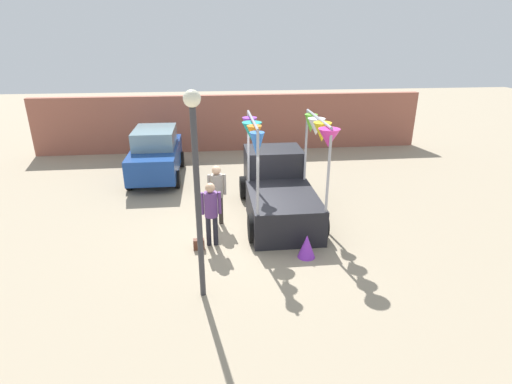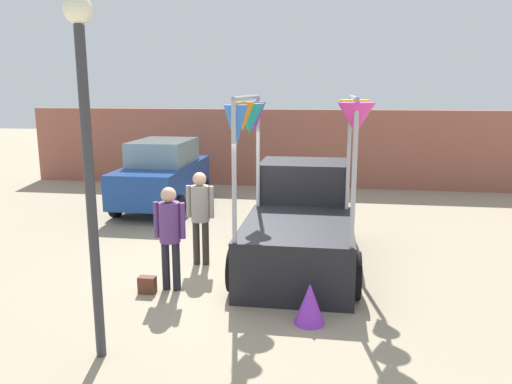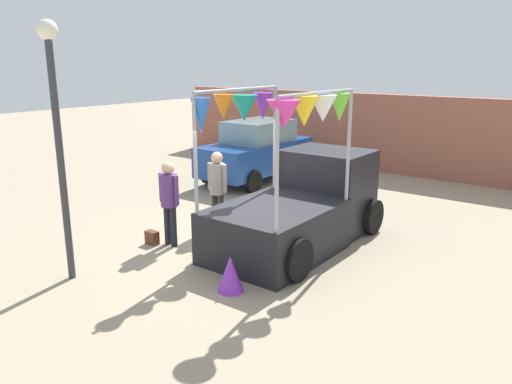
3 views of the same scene
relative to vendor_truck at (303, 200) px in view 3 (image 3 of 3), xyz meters
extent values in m
plane|color=gray|center=(-0.99, -1.09, -0.90)|extent=(60.00, 60.00, 0.00)
cube|color=black|center=(0.00, -1.00, -0.40)|extent=(1.90, 2.60, 1.00)
cube|color=black|center=(0.00, 1.00, 0.00)|extent=(1.80, 1.40, 1.80)
cube|color=#8CB2C6|center=(0.00, 1.00, 0.45)|extent=(1.76, 1.37, 0.60)
cylinder|color=black|center=(-0.95, 1.35, -0.52)|extent=(0.22, 0.76, 0.76)
cylinder|color=black|center=(0.95, 1.35, -0.52)|extent=(0.22, 0.76, 0.76)
cylinder|color=black|center=(-0.95, -1.70, -0.52)|extent=(0.22, 0.76, 0.76)
cylinder|color=black|center=(0.95, -1.70, -0.52)|extent=(0.22, 0.76, 0.76)
cylinder|color=#A5A5AD|center=(-0.87, 0.22, 1.17)|extent=(0.07, 0.07, 2.14)
cylinder|color=#A5A5AD|center=(0.87, 0.22, 1.17)|extent=(0.07, 0.07, 2.14)
cylinder|color=#A5A5AD|center=(-0.87, -2.22, 1.17)|extent=(0.07, 0.07, 2.14)
cylinder|color=#A5A5AD|center=(0.87, -2.22, 1.17)|extent=(0.07, 0.07, 2.14)
cylinder|color=#A5A5AD|center=(-0.87, -1.00, 2.24)|extent=(0.07, 2.44, 0.07)
cylinder|color=#A5A5AD|center=(0.87, -1.00, 2.24)|extent=(0.07, 2.44, 0.07)
cone|color=blue|center=(-0.87, -2.05, 1.84)|extent=(0.51, 0.51, 0.63)
cone|color=#D83399|center=(0.87, -2.05, 1.97)|extent=(0.67, 0.67, 0.45)
cone|color=orange|center=(-0.87, -1.44, 1.95)|extent=(0.53, 0.53, 0.45)
cone|color=yellow|center=(0.87, -1.44, 1.97)|extent=(0.65, 0.65, 0.50)
cone|color=teal|center=(-0.87, -0.83, 1.88)|extent=(0.74, 0.74, 0.51)
cone|color=white|center=(0.87, -0.83, 1.97)|extent=(0.66, 0.66, 0.46)
cone|color=purple|center=(-0.87, -0.22, 1.88)|extent=(0.45, 0.45, 0.54)
cone|color=#66CC33|center=(0.87, -0.22, 1.94)|extent=(0.50, 0.50, 0.52)
cube|color=navy|center=(-4.10, 3.84, -0.13)|extent=(1.70, 4.00, 0.90)
cube|color=#72939E|center=(-4.10, 3.99, 0.65)|extent=(1.50, 2.10, 0.66)
cylinder|color=black|center=(-4.95, 5.09, -0.58)|extent=(0.18, 0.64, 0.64)
cylinder|color=black|center=(-3.25, 5.09, -0.58)|extent=(0.18, 0.64, 0.64)
cylinder|color=black|center=(-4.95, 2.59, -0.58)|extent=(0.18, 0.64, 0.64)
cylinder|color=black|center=(-3.25, 2.59, -0.58)|extent=(0.18, 0.64, 0.64)
cylinder|color=black|center=(-2.12, -1.81, -0.49)|extent=(0.13, 0.13, 0.83)
cylinder|color=black|center=(-1.94, -1.81, -0.49)|extent=(0.13, 0.13, 0.83)
cylinder|color=#593372|center=(-2.03, -1.81, 0.26)|extent=(0.34, 0.34, 0.66)
sphere|color=tan|center=(-2.03, -1.81, 0.71)|extent=(0.25, 0.25, 0.25)
cylinder|color=#593372|center=(-2.25, -1.81, 0.29)|extent=(0.09, 0.09, 0.59)
cylinder|color=#593372|center=(-1.81, -1.81, 0.29)|extent=(0.09, 0.09, 0.59)
cylinder|color=#2D2823|center=(-1.94, -0.55, -0.48)|extent=(0.13, 0.13, 0.85)
cylinder|color=#2D2823|center=(-1.76, -0.55, -0.48)|extent=(0.13, 0.13, 0.85)
cylinder|color=gray|center=(-1.85, -0.55, 0.28)|extent=(0.34, 0.34, 0.67)
sphere|color=tan|center=(-1.85, -0.55, 0.75)|extent=(0.26, 0.26, 0.26)
cylinder|color=gray|center=(-2.07, -0.55, 0.32)|extent=(0.09, 0.09, 0.61)
cylinder|color=gray|center=(-1.63, -0.55, 0.32)|extent=(0.09, 0.09, 0.61)
cube|color=#592D1E|center=(-2.38, -2.01, -0.76)|extent=(0.28, 0.16, 0.28)
cylinder|color=#333338|center=(-2.25, -3.96, 1.09)|extent=(0.12, 0.12, 3.98)
sphere|color=#F2EDCC|center=(-2.25, -3.96, 3.24)|extent=(0.32, 0.32, 0.32)
cube|color=#9E5947|center=(-0.99, 7.51, 0.40)|extent=(18.00, 0.36, 2.60)
cone|color=purple|center=(0.30, -2.70, -0.60)|extent=(0.45, 0.45, 0.60)
camera|label=1|loc=(-1.91, -11.20, 4.29)|focal=28.00mm
camera|label=2|loc=(0.52, -9.33, 2.39)|focal=35.00mm
camera|label=3|loc=(5.17, -8.46, 2.77)|focal=35.00mm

